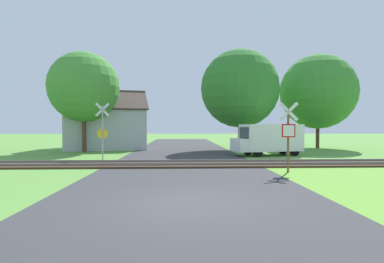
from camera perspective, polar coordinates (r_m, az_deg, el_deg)
name	(u,v)px	position (r m, az deg, el deg)	size (l,w,h in m)	color
ground_plane	(186,204)	(8.29, -1.09, -13.57)	(160.00, 160.00, 0.00)	#5B933D
road_asphalt	(185,188)	(10.24, -1.31, -10.75)	(8.20, 80.00, 0.01)	#38383A
rail_track	(183,164)	(16.19, -1.64, -6.24)	(60.00, 2.60, 0.22)	#422D1E
stop_sign_near	(288,133)	(14.19, 17.88, -0.23)	(0.88, 0.16, 3.20)	brown
crossing_sign_far	(103,129)	(19.63, -16.68, 0.53)	(0.85, 0.27, 3.59)	#9E9EA5
house	(107,128)	(29.50, -15.90, 0.72)	(8.49, 8.01, 5.57)	#B7B7BC
tree_far	(318,92)	(31.58, 22.85, 6.99)	(7.16, 7.16, 9.03)	#513823
tree_right	(240,89)	(26.89, 9.08, 8.06)	(6.85, 6.85, 8.85)	#513823
tree_left	(84,87)	(26.20, -19.89, 7.96)	(5.70, 5.70, 8.17)	#513823
mail_truck	(269,138)	(22.22, 14.41, -1.26)	(5.18, 2.86, 2.24)	white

